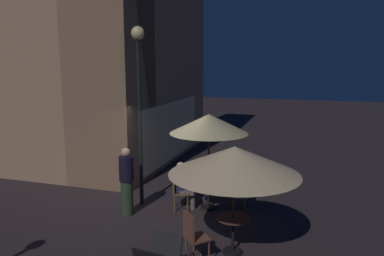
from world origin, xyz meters
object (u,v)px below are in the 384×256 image
(cafe_chair_0, at_px, (177,189))
(patio_umbrella_1, at_px, (234,161))
(cafe_table_0, at_px, (208,188))
(street_lamp_near_corner, at_px, (139,83))
(patron_standing_1, at_px, (127,181))
(cafe_table_1, at_px, (233,229))
(cafe_chair_1, at_px, (241,187))
(patio_umbrella_0, at_px, (209,124))
(patron_seated_0, at_px, (183,183))
(cafe_chair_2, at_px, (193,233))

(cafe_chair_0, bearing_deg, patio_umbrella_1, -66.57)
(patio_umbrella_1, bearing_deg, cafe_table_0, 27.43)
(street_lamp_near_corner, bearing_deg, patio_umbrella_1, -122.85)
(patio_umbrella_1, bearing_deg, cafe_chair_0, 45.65)
(cafe_table_0, bearing_deg, patron_standing_1, 118.84)
(cafe_table_1, distance_m, cafe_chair_0, 2.53)
(cafe_chair_0, height_order, cafe_chair_1, cafe_chair_1)
(cafe_table_1, bearing_deg, cafe_table_0, 27.43)
(street_lamp_near_corner, relative_size, patio_umbrella_0, 1.87)
(patio_umbrella_0, relative_size, patron_seated_0, 1.97)
(cafe_table_1, relative_size, patron_standing_1, 0.44)
(patio_umbrella_0, bearing_deg, cafe_chair_2, -170.61)
(patio_umbrella_0, relative_size, patron_standing_1, 1.45)
(street_lamp_near_corner, relative_size, patio_umbrella_1, 1.81)
(cafe_chair_0, bearing_deg, cafe_chair_1, -0.95)
(patio_umbrella_1, distance_m, cafe_chair_1, 2.73)
(street_lamp_near_corner, xyz_separation_m, patron_seated_0, (-0.01, -1.16, -2.51))
(patio_umbrella_1, distance_m, cafe_chair_0, 2.87)
(street_lamp_near_corner, relative_size, cafe_table_1, 6.18)
(patio_umbrella_1, distance_m, patron_standing_1, 3.24)
(cafe_chair_1, bearing_deg, patron_standing_1, 5.99)
(patio_umbrella_0, distance_m, patron_standing_1, 2.46)
(cafe_chair_2, relative_size, patron_standing_1, 0.59)
(cafe_table_1, distance_m, cafe_chair_1, 2.38)
(patio_umbrella_1, relative_size, cafe_chair_0, 2.85)
(cafe_chair_1, bearing_deg, cafe_table_0, -0.00)
(cafe_table_0, relative_size, patron_standing_1, 0.46)
(patio_umbrella_0, bearing_deg, cafe_chair_0, 112.22)
(cafe_table_0, relative_size, cafe_chair_1, 0.83)
(patio_umbrella_1, relative_size, patron_seated_0, 2.03)
(patio_umbrella_1, height_order, cafe_chair_2, patio_umbrella_1)
(patio_umbrella_1, bearing_deg, patron_seated_0, 42.69)
(cafe_chair_2, distance_m, patron_seated_0, 2.66)
(patron_seated_0, bearing_deg, patio_umbrella_1, -69.53)
(street_lamp_near_corner, bearing_deg, cafe_chair_1, -78.29)
(cafe_chair_2, distance_m, patron_standing_1, 2.83)
(patio_umbrella_1, height_order, patron_seated_0, patio_umbrella_1)
(cafe_chair_0, relative_size, patron_seated_0, 0.71)
(patio_umbrella_1, xyz_separation_m, patron_seated_0, (1.82, 1.68, -1.18))
(cafe_table_0, xyz_separation_m, cafe_table_1, (-2.07, -1.07, -0.04))
(cafe_table_0, bearing_deg, street_lamp_near_corner, 97.60)
(cafe_table_0, xyz_separation_m, patron_seated_0, (-0.25, 0.61, 0.16))
(cafe_chair_1, relative_size, cafe_chair_2, 0.92)
(cafe_chair_2, relative_size, patron_seated_0, 0.80)
(patio_umbrella_0, xyz_separation_m, patron_seated_0, (-0.25, 0.61, -1.50))
(street_lamp_near_corner, bearing_deg, patron_standing_1, 177.40)
(patio_umbrella_1, relative_size, cafe_chair_2, 2.52)
(cafe_table_1, distance_m, cafe_chair_2, 0.89)
(cafe_table_1, xyz_separation_m, cafe_chair_1, (2.37, 0.28, 0.04))
(cafe_chair_0, relative_size, cafe_chair_1, 0.96)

